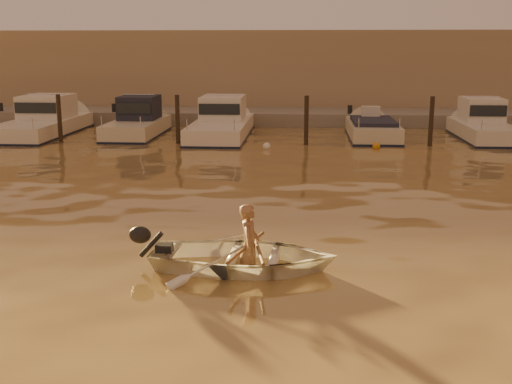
# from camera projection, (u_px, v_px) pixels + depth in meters

# --- Properties ---
(ground_plane) EXTENTS (160.00, 160.00, 0.00)m
(ground_plane) POSITION_uv_depth(u_px,v_px,m) (318.00, 248.00, 12.84)
(ground_plane) COLOR brown
(ground_plane) RESTS_ON ground
(dinghy) EXTENTS (3.46, 2.55, 0.70)m
(dinghy) POSITION_uv_depth(u_px,v_px,m) (244.00, 257.00, 11.62)
(dinghy) COLOR white
(dinghy) RESTS_ON ground_plane
(person) EXTENTS (0.39, 0.57, 1.51)m
(person) POSITION_uv_depth(u_px,v_px,m) (249.00, 245.00, 11.56)
(person) COLOR #9E714F
(person) RESTS_ON dinghy
(outboard_motor) EXTENTS (0.92, 0.44, 0.70)m
(outboard_motor) POSITION_uv_depth(u_px,v_px,m) (163.00, 251.00, 11.78)
(outboard_motor) COLOR black
(outboard_motor) RESTS_ON dinghy
(oar_port) EXTENTS (0.40, 2.08, 0.13)m
(oar_port) POSITION_uv_depth(u_px,v_px,m) (258.00, 247.00, 11.55)
(oar_port) COLOR brown
(oar_port) RESTS_ON dinghy
(oar_starboard) EXTENTS (0.52, 2.06, 0.13)m
(oar_starboard) POSITION_uv_depth(u_px,v_px,m) (247.00, 247.00, 11.57)
(oar_starboard) COLOR brown
(oar_starboard) RESTS_ON dinghy
(moored_boat_0) EXTENTS (2.46, 7.74, 1.75)m
(moored_boat_0) POSITION_uv_depth(u_px,v_px,m) (42.00, 121.00, 29.12)
(moored_boat_0) COLOR silver
(moored_boat_0) RESTS_ON ground_plane
(moored_boat_1) EXTENTS (2.04, 6.13, 1.75)m
(moored_boat_1) POSITION_uv_depth(u_px,v_px,m) (137.00, 122.00, 28.81)
(moored_boat_1) COLOR beige
(moored_boat_1) RESTS_ON ground_plane
(moored_boat_2) EXTENTS (2.35, 7.85, 1.75)m
(moored_boat_2) POSITION_uv_depth(u_px,v_px,m) (221.00, 123.00, 28.54)
(moored_boat_2) COLOR white
(moored_boat_2) RESTS_ON ground_plane
(moored_boat_3) EXTENTS (2.02, 5.86, 0.95)m
(moored_boat_3) POSITION_uv_depth(u_px,v_px,m) (372.00, 133.00, 28.16)
(moored_boat_3) COLOR beige
(moored_boat_3) RESTS_ON ground_plane
(moored_boat_4) EXTENTS (2.01, 6.27, 1.75)m
(moored_boat_4) POSITION_uv_depth(u_px,v_px,m) (484.00, 125.00, 27.73)
(moored_boat_4) COLOR silver
(moored_boat_4) RESTS_ON ground_plane
(piling_0) EXTENTS (0.18, 0.18, 2.20)m
(piling_0) POSITION_uv_depth(u_px,v_px,m) (60.00, 121.00, 26.80)
(piling_0) COLOR #2D2319
(piling_0) RESTS_ON ground_plane
(piling_1) EXTENTS (0.18, 0.18, 2.20)m
(piling_1) POSITION_uv_depth(u_px,v_px,m) (178.00, 122.00, 26.45)
(piling_1) COLOR #2D2319
(piling_1) RESTS_ON ground_plane
(piling_2) EXTENTS (0.18, 0.18, 2.20)m
(piling_2) POSITION_uv_depth(u_px,v_px,m) (306.00, 123.00, 26.07)
(piling_2) COLOR #2D2319
(piling_2) RESTS_ON ground_plane
(piling_3) EXTENTS (0.18, 0.18, 2.20)m
(piling_3) POSITION_uv_depth(u_px,v_px,m) (431.00, 124.00, 25.72)
(piling_3) COLOR #2D2319
(piling_3) RESTS_ON ground_plane
(fender_b) EXTENTS (0.30, 0.30, 0.30)m
(fender_b) POSITION_uv_depth(u_px,v_px,m) (136.00, 141.00, 26.73)
(fender_b) COLOR #E8461B
(fender_b) RESTS_ON ground_plane
(fender_c) EXTENTS (0.30, 0.30, 0.30)m
(fender_c) POSITION_uv_depth(u_px,v_px,m) (267.00, 146.00, 25.19)
(fender_c) COLOR white
(fender_c) RESTS_ON ground_plane
(fender_d) EXTENTS (0.30, 0.30, 0.30)m
(fender_d) POSITION_uv_depth(u_px,v_px,m) (376.00, 146.00, 25.28)
(fender_d) COLOR orange
(fender_d) RESTS_ON ground_plane
(quay) EXTENTS (52.00, 4.00, 1.00)m
(quay) POSITION_uv_depth(u_px,v_px,m) (309.00, 120.00, 33.71)
(quay) COLOR gray
(quay) RESTS_ON ground_plane
(waterfront_building) EXTENTS (46.00, 7.00, 4.80)m
(waterfront_building) POSITION_uv_depth(u_px,v_px,m) (309.00, 72.00, 38.56)
(waterfront_building) COLOR #9E8466
(waterfront_building) RESTS_ON quay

